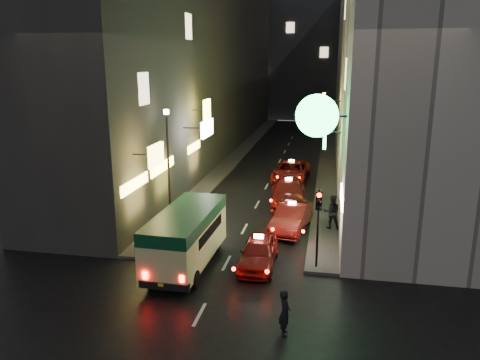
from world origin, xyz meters
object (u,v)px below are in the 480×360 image
Objects in this scene: pedestrian_crossing at (285,310)px; taxi_near at (258,250)px; traffic_light at (319,212)px; lamp_post at (168,159)px; minibus at (186,232)px.

taxi_near is at bearing 8.07° from pedestrian_crossing.
lamp_post is at bearing 151.09° from traffic_light.
minibus is 1.72× the size of traffic_light.
taxi_near is at bearing 12.16° from minibus.
lamp_post is at bearing 116.38° from minibus.
minibus is 0.97× the size of lamp_post.
lamp_post reaches higher than pedestrian_crossing.
traffic_light is at bearing 6.50° from minibus.
minibus is at bearing -167.84° from taxi_near.
taxi_near is (3.09, 0.67, -0.86)m from minibus.
taxi_near is 3.19m from traffic_light.
taxi_near is 7.81m from lamp_post.
minibus is at bearing 36.86° from pedestrian_crossing.
lamp_post is (-8.20, 4.53, 1.04)m from traffic_light.
traffic_light is (5.64, 0.64, 1.07)m from minibus.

